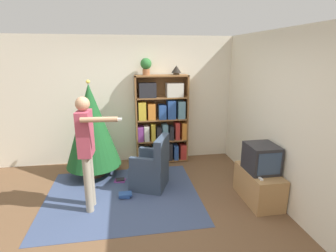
% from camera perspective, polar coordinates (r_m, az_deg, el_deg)
% --- Properties ---
extents(ground_plane, '(14.00, 14.00, 0.00)m').
position_cam_1_polar(ground_plane, '(4.00, -5.40, -18.71)').
color(ground_plane, brown).
extents(wall_back, '(8.00, 0.10, 2.60)m').
position_cam_1_polar(wall_back, '(5.55, -7.41, 5.54)').
color(wall_back, silver).
rests_on(wall_back, ground_plane).
extents(wall_right, '(0.10, 8.00, 2.60)m').
position_cam_1_polar(wall_right, '(4.14, 24.71, 0.86)').
color(wall_right, silver).
rests_on(wall_right, ground_plane).
extents(area_rug, '(2.45, 2.02, 0.01)m').
position_cam_1_polar(area_rug, '(4.48, -9.83, -14.76)').
color(area_rug, '#3D4C70').
rests_on(area_rug, ground_plane).
extents(bookshelf, '(1.08, 0.31, 1.84)m').
position_cam_1_polar(bookshelf, '(5.46, -1.33, 0.88)').
color(bookshelf, brown).
rests_on(bookshelf, ground_plane).
extents(tv_stand, '(0.46, 0.86, 0.50)m').
position_cam_1_polar(tv_stand, '(4.44, 19.09, -12.13)').
color(tv_stand, tan).
rests_on(tv_stand, ground_plane).
extents(television, '(0.43, 0.47, 0.43)m').
position_cam_1_polar(television, '(4.25, 19.66, -6.59)').
color(television, '#28282D').
rests_on(television, tv_stand).
extents(game_remote, '(0.04, 0.12, 0.02)m').
position_cam_1_polar(game_remote, '(4.06, 19.42, -10.70)').
color(game_remote, white).
rests_on(game_remote, tv_stand).
extents(christmas_tree, '(1.01, 1.01, 1.81)m').
position_cam_1_polar(christmas_tree, '(4.96, -16.33, -0.01)').
color(christmas_tree, '#4C3323').
rests_on(christmas_tree, ground_plane).
extents(armchair, '(0.75, 0.74, 0.92)m').
position_cam_1_polar(armchair, '(4.57, -3.60, -9.44)').
color(armchair, '#334256').
rests_on(armchair, ground_plane).
extents(standing_person, '(0.62, 0.51, 1.69)m').
position_cam_1_polar(standing_person, '(3.87, -17.28, -3.93)').
color(standing_person, '#9E937F').
rests_on(standing_person, ground_plane).
extents(potted_plant, '(0.22, 0.22, 0.33)m').
position_cam_1_polar(potted_plant, '(5.26, -4.81, 13.04)').
color(potted_plant, '#935B38').
rests_on(potted_plant, bookshelf).
extents(table_lamp, '(0.20, 0.20, 0.18)m').
position_cam_1_polar(table_lamp, '(5.35, 1.83, 12.18)').
color(table_lamp, '#473828').
rests_on(table_lamp, bookshelf).
extents(book_pile_near_tree, '(0.22, 0.19, 0.05)m').
position_cam_1_polar(book_pile_near_tree, '(4.95, -10.39, -11.54)').
color(book_pile_near_tree, '#843889').
rests_on(book_pile_near_tree, ground_plane).
extents(book_pile_by_chair, '(0.21, 0.16, 0.08)m').
position_cam_1_polar(book_pile_by_chair, '(4.42, -9.31, -14.64)').
color(book_pile_by_chair, '#284C93').
rests_on(book_pile_by_chair, ground_plane).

